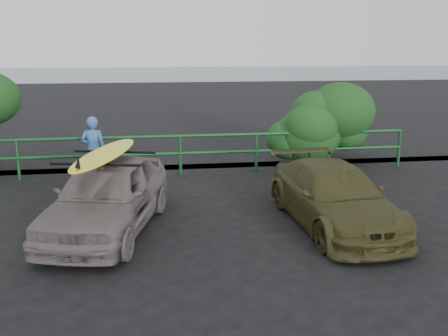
{
  "coord_description": "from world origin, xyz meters",
  "views": [
    {
      "loc": [
        0.3,
        -7.58,
        3.21
      ],
      "look_at": [
        1.62,
        1.49,
        0.99
      ],
      "focal_mm": 40.0,
      "sensor_mm": 36.0,
      "label": 1
    }
  ],
  "objects_px": {
    "man": "(94,150)",
    "surfboard": "(105,154)",
    "guardrail": "(141,156)",
    "olive_vehicle": "(334,196)",
    "sedan": "(107,195)"
  },
  "relations": [
    {
      "from": "guardrail",
      "to": "man",
      "type": "height_order",
      "value": "man"
    },
    {
      "from": "sedan",
      "to": "olive_vehicle",
      "type": "bearing_deg",
      "value": 9.98
    },
    {
      "from": "olive_vehicle",
      "to": "man",
      "type": "relative_size",
      "value": 2.35
    },
    {
      "from": "olive_vehicle",
      "to": "surfboard",
      "type": "bearing_deg",
      "value": 172.61
    },
    {
      "from": "guardrail",
      "to": "surfboard",
      "type": "height_order",
      "value": "surfboard"
    },
    {
      "from": "olive_vehicle",
      "to": "surfboard",
      "type": "distance_m",
      "value": 4.18
    },
    {
      "from": "olive_vehicle",
      "to": "surfboard",
      "type": "xyz_separation_m",
      "value": [
        -4.08,
        0.31,
        0.85
      ]
    },
    {
      "from": "sedan",
      "to": "guardrail",
      "type": "bearing_deg",
      "value": 96.66
    },
    {
      "from": "guardrail",
      "to": "man",
      "type": "xyz_separation_m",
      "value": [
        -1.1,
        -0.56,
        0.29
      ]
    },
    {
      "from": "guardrail",
      "to": "olive_vehicle",
      "type": "distance_m",
      "value": 5.51
    },
    {
      "from": "man",
      "to": "surfboard",
      "type": "bearing_deg",
      "value": 107.28
    },
    {
      "from": "sedan",
      "to": "man",
      "type": "xyz_separation_m",
      "value": [
        -0.57,
        3.34,
        0.16
      ]
    },
    {
      "from": "surfboard",
      "to": "olive_vehicle",
      "type": "bearing_deg",
      "value": 9.98
    },
    {
      "from": "man",
      "to": "surfboard",
      "type": "distance_m",
      "value": 3.44
    },
    {
      "from": "guardrail",
      "to": "man",
      "type": "bearing_deg",
      "value": -152.89
    }
  ]
}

